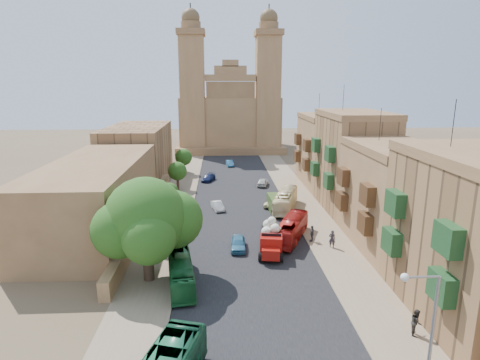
{
  "coord_description": "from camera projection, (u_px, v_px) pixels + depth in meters",
  "views": [
    {
      "loc": [
        -2.9,
        -30.08,
        17.55
      ],
      "look_at": [
        0.0,
        26.0,
        4.0
      ],
      "focal_mm": 30.0,
      "sensor_mm": 36.0,
      "label": 1
    }
  ],
  "objects": [
    {
      "name": "ground",
      "position": [
        256.0,
        299.0,
        33.47
      ],
      "size": [
        260.0,
        260.0,
        0.0
      ],
      "primitive_type": "plane",
      "color": "brown"
    },
    {
      "name": "car_dkblue",
      "position": [
        208.0,
        178.0,
        73.94
      ],
      "size": [
        2.95,
        4.48,
        1.21
      ],
      "primitive_type": "imported",
      "rotation": [
        0.0,
        0.0,
        -0.33
      ],
      "color": "#0E1943",
      "rests_on": "ground"
    },
    {
      "name": "street_tree_d",
      "position": [
        184.0,
        157.0,
        78.76
      ],
      "size": [
        3.32,
        3.32,
        5.1
      ],
      "color": "#3D291E",
      "rests_on": "ground"
    },
    {
      "name": "townhouse_c",
      "position": [
        352.0,
        160.0,
        56.92
      ],
      "size": [
        9.0,
        14.0,
        17.4
      ],
      "color": "olive",
      "rests_on": "ground"
    },
    {
      "name": "bus_red_east",
      "position": [
        291.0,
        229.0,
        46.13
      ],
      "size": [
        5.56,
        9.18,
        2.53
      ],
      "primitive_type": "imported",
      "rotation": [
        0.0,
        0.0,
        2.73
      ],
      "color": "#A01714",
      "rests_on": "ground"
    },
    {
      "name": "car_cream",
      "position": [
        272.0,
        203.0,
        58.71
      ],
      "size": [
        3.1,
        4.45,
        1.13
      ],
      "primitive_type": "imported",
      "rotation": [
        0.0,
        0.0,
        2.81
      ],
      "color": "#FFF5B9",
      "rests_on": "ground"
    },
    {
      "name": "road_surface",
      "position": [
        239.0,
        199.0,
        62.59
      ],
      "size": [
        14.0,
        140.0,
        0.01
      ],
      "primitive_type": "cube",
      "color": "black",
      "rests_on": "ground"
    },
    {
      "name": "west_building_mid",
      "position": [
        138.0,
        153.0,
        74.11
      ],
      "size": [
        10.0,
        22.0,
        10.0
      ],
      "primitive_type": "cube",
      "color": "olive",
      "rests_on": "ground"
    },
    {
      "name": "west_building_low",
      "position": [
        97.0,
        195.0,
        49.05
      ],
      "size": [
        10.0,
        28.0,
        8.4
      ],
      "primitive_type": "cube",
      "color": "brown",
      "rests_on": "ground"
    },
    {
      "name": "church",
      "position": [
        230.0,
        114.0,
        107.55
      ],
      "size": [
        28.0,
        22.5,
        36.3
      ],
      "color": "olive",
      "rests_on": "ground"
    },
    {
      "name": "street_tree_a",
      "position": [
        155.0,
        216.0,
        43.81
      ],
      "size": [
        3.36,
        3.36,
        5.16
      ],
      "color": "#3D291E",
      "rests_on": "ground"
    },
    {
      "name": "car_blue_a",
      "position": [
        238.0,
        243.0,
        43.42
      ],
      "size": [
        1.79,
        4.05,
        1.36
      ],
      "primitive_type": "imported",
      "rotation": [
        0.0,
        0.0,
        -0.05
      ],
      "color": "teal",
      "rests_on": "ground"
    },
    {
      "name": "sidewalk_west",
      "position": [
        178.0,
        200.0,
        62.11
      ],
      "size": [
        5.0,
        140.0,
        0.01
      ],
      "primitive_type": "cube",
      "color": "#7F6A53",
      "rests_on": "ground"
    },
    {
      "name": "car_white_b",
      "position": [
        263.0,
        182.0,
        70.43
      ],
      "size": [
        2.57,
        4.26,
        1.36
      ],
      "primitive_type": "imported",
      "rotation": [
        0.0,
        0.0,
        2.88
      ],
      "color": "silver",
      "rests_on": "ground"
    },
    {
      "name": "sidewalk_east",
      "position": [
        299.0,
        198.0,
        63.07
      ],
      "size": [
        5.0,
        140.0,
        0.01
      ],
      "primitive_type": "cube",
      "color": "#7F6A53",
      "rests_on": "ground"
    },
    {
      "name": "townhouse_d",
      "position": [
        326.0,
        150.0,
        70.68
      ],
      "size": [
        9.0,
        14.0,
        15.9
      ],
      "color": "olive",
      "rests_on": "ground"
    },
    {
      "name": "bus_green_north",
      "position": [
        181.0,
        272.0,
        35.77
      ],
      "size": [
        3.26,
        8.84,
        2.41
      ],
      "primitive_type": "imported",
      "rotation": [
        0.0,
        0.0,
        0.15
      ],
      "color": "#175526",
      "rests_on": "ground"
    },
    {
      "name": "streetlamp",
      "position": [
        424.0,
        326.0,
        20.99
      ],
      "size": [
        2.11,
        0.44,
        8.22
      ],
      "color": "gray",
      "rests_on": "ground"
    },
    {
      "name": "street_tree_c",
      "position": [
        177.0,
        171.0,
        67.16
      ],
      "size": [
        3.15,
        3.15,
        4.84
      ],
      "color": "#3D291E",
      "rests_on": "ground"
    },
    {
      "name": "townhouse_b",
      "position": [
        393.0,
        196.0,
        43.62
      ],
      "size": [
        9.0,
        14.0,
        14.9
      ],
      "color": "olive",
      "rests_on": "ground"
    },
    {
      "name": "townhouse_a",
      "position": [
        473.0,
        237.0,
        29.85
      ],
      "size": [
        9.0,
        14.0,
        16.4
      ],
      "color": "olive",
      "rests_on": "ground"
    },
    {
      "name": "car_white_a",
      "position": [
        218.0,
        206.0,
        57.06
      ],
      "size": [
        2.11,
        3.8,
        1.19
      ],
      "primitive_type": "imported",
      "rotation": [
        0.0,
        0.0,
        0.25
      ],
      "color": "silver",
      "rests_on": "ground"
    },
    {
      "name": "ficus_tree",
      "position": [
        147.0,
        221.0,
        35.55
      ],
      "size": [
        9.63,
        8.86,
        9.63
      ],
      "color": "#3D291E",
      "rests_on": "ground"
    },
    {
      "name": "street_tree_b",
      "position": [
        169.0,
        193.0,
        55.61
      ],
      "size": [
        2.74,
        2.74,
        4.21
      ],
      "color": "#3D291E",
      "rests_on": "ground"
    },
    {
      "name": "red_truck",
      "position": [
        271.0,
        238.0,
        42.42
      ],
      "size": [
        3.28,
        6.53,
        3.66
      ],
      "color": "#97120B",
      "rests_on": "ground"
    },
    {
      "name": "pedestrian_b",
      "position": [
        416.0,
        322.0,
        28.6
      ],
      "size": [
        1.03,
        1.15,
        1.95
      ],
      "primitive_type": "imported",
      "rotation": [
        0.0,
        0.0,
        1.21
      ],
      "color": "#2D2A26",
      "rests_on": "ground"
    },
    {
      "name": "kerb_east",
      "position": [
        283.0,
        198.0,
        62.93
      ],
      "size": [
        0.25,
        140.0,
        0.12
      ],
      "primitive_type": "cube",
      "color": "#7F6A53",
      "rests_on": "ground"
    },
    {
      "name": "olive_pickup",
      "position": [
        278.0,
        205.0,
        56.06
      ],
      "size": [
        2.61,
        5.33,
        2.16
      ],
      "color": "#37511E",
      "rests_on": "ground"
    },
    {
      "name": "west_wall",
      "position": [
        146.0,
        215.0,
        52.05
      ],
      "size": [
        1.0,
        40.0,
        1.8
      ],
      "primitive_type": "cube",
      "color": "olive",
      "rests_on": "ground"
    },
    {
      "name": "kerb_west",
      "position": [
        194.0,
        199.0,
        62.23
      ],
      "size": [
        0.25,
        140.0,
        0.12
      ],
      "primitive_type": "cube",
      "color": "#7F6A53",
      "rests_on": "ground"
    },
    {
      "name": "car_blue_b",
      "position": [
        230.0,
        163.0,
        87.38
      ],
      "size": [
        1.79,
        3.95,
        1.26
      ],
      "primitive_type": "imported",
      "rotation": [
        0.0,
        0.0,
        0.12
      ],
      "color": "teal",
      "rests_on": "ground"
    },
    {
      "name": "bus_cream_east",
      "position": [
        286.0,
        200.0,
        57.05
      ],
      "size": [
        5.06,
        10.07,
        2.74
      ],
      "primitive_type": "imported",
      "rotation": [
        0.0,
        0.0,
        2.85
      ],
      "color": "#F9E0A8",
      "rests_on": "ground"
    },
    {
      "name": "pedestrian_a",
      "position": [
        332.0,
        239.0,
        43.85
      ],
      "size": [
        0.85,
        0.72,
        1.98
      ],
      "primitive_type": "imported",
      "rotation": [
        0.0,
        0.0,
        2.74
      ],
      "color": "#252229",
      "rests_on": "ground"
    },
    {
      "name": "pedestrian_c",
      "position": [
        312.0,
        233.0,
        45.54
      ],
      "size": [
        0.88,
        1.21,
        1.91
      ],
      "primitive_type": "imported",
      "rotation": [
        0.0,
        0.0,
        4.29
      ],
      "color": "#3A393E",
      "rests_on": "ground"
    }
  ]
}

